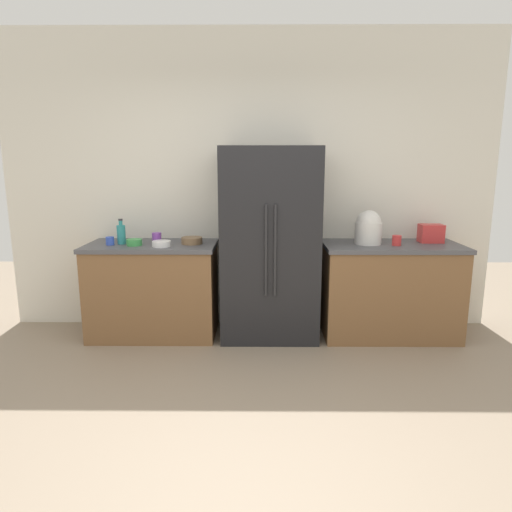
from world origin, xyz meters
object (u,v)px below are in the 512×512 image
at_px(refrigerator, 270,244).
at_px(bowl_a, 134,242).
at_px(bowl_b, 192,241).
at_px(bowl_c, 162,244).
at_px(rice_cooker, 368,228).
at_px(cup_c, 397,240).
at_px(bottle_a, 121,234).
at_px(cup_b, 157,238).
at_px(toaster, 431,233).
at_px(cup_a, 110,241).

relative_size(refrigerator, bowl_a, 12.51).
bearing_deg(refrigerator, bowl_a, -176.23).
height_order(bowl_a, bowl_b, bowl_b).
bearing_deg(bowl_c, rice_cooker, 4.47).
bearing_deg(bowl_b, bowl_c, -150.90).
relative_size(cup_c, bowl_b, 0.47).
distance_m(rice_cooker, cup_c, 0.28).
height_order(refrigerator, rice_cooker, refrigerator).
xyz_separation_m(refrigerator, bowl_c, (-0.99, -0.14, 0.03)).
xyz_separation_m(bottle_a, cup_b, (0.33, 0.03, -0.05)).
relative_size(cup_b, bowl_c, 0.60).
xyz_separation_m(refrigerator, bowl_a, (-1.26, -0.08, 0.03)).
xyz_separation_m(cup_c, bowl_b, (-1.91, 0.07, -0.02)).
relative_size(toaster, bowl_c, 1.27).
relative_size(rice_cooker, bowl_b, 1.61).
bearing_deg(cup_a, cup_c, -0.15).
height_order(refrigerator, cup_b, refrigerator).
xyz_separation_m(cup_a, bowl_a, (0.23, -0.03, -0.01)).
bearing_deg(refrigerator, bottle_a, -179.74).
relative_size(toaster, bowl_a, 1.51).
distance_m(refrigerator, cup_a, 1.49).
bearing_deg(bowl_b, refrigerator, -0.40).
bearing_deg(cup_c, refrigerator, 176.84).
xyz_separation_m(refrigerator, cup_b, (-1.07, 0.02, 0.06)).
bearing_deg(cup_b, bowl_b, -3.06).
distance_m(toaster, bowl_b, 2.29).
height_order(toaster, bowl_c, toaster).
height_order(bottle_a, cup_a, bottle_a).
xyz_separation_m(bottle_a, cup_a, (-0.09, -0.05, -0.06)).
bearing_deg(cup_a, toaster, 3.13).
bearing_deg(bowl_c, cup_b, 115.98).
height_order(bottle_a, cup_c, bottle_a).
bearing_deg(bottle_a, rice_cooker, 0.45).
bearing_deg(bottle_a, cup_a, -151.00).
height_order(toaster, bowl_b, toaster).
relative_size(toaster, cup_c, 2.31).
height_order(cup_a, bowl_c, cup_a).
height_order(cup_c, bowl_c, cup_c).
height_order(refrigerator, toaster, refrigerator).
distance_m(cup_b, bowl_a, 0.22).
bearing_deg(toaster, cup_b, -178.13).
height_order(toaster, bowl_a, toaster).
bearing_deg(bottle_a, bowl_c, -18.02).
xyz_separation_m(rice_cooker, bowl_c, (-1.92, -0.15, -0.13)).
xyz_separation_m(cup_a, bowl_c, (0.50, -0.08, -0.01)).
distance_m(rice_cooker, bowl_b, 1.67).
relative_size(bottle_a, cup_b, 2.31).
bearing_deg(bowl_b, bowl_a, -170.43).
bearing_deg(bowl_a, cup_c, 0.42).
height_order(refrigerator, bowl_b, refrigerator).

